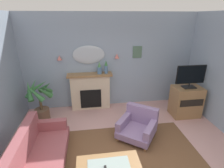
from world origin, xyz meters
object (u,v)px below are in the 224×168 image
mantel_vase_right (106,67)px  tv_flatscreen (191,76)px  wall_sconce_left (59,58)px  mantel_vase_left (99,69)px  potted_plant_tall_palm (40,100)px  wall_sconce_right (117,56)px  floral_couch (37,152)px  wall_mirror (89,55)px  fireplace (91,91)px  armchair_by_coffee_table (138,125)px  tv_cabinet (186,101)px  coffee_table (109,168)px  framed_picture (137,52)px

mantel_vase_right → tv_flatscreen: bearing=-20.1°
wall_sconce_left → tv_flatscreen: (3.62, -0.95, -0.41)m
mantel_vase_left → potted_plant_tall_palm: 1.89m
wall_sconce_right → tv_flatscreen: 2.18m
mantel_vase_right → potted_plant_tall_palm: mantel_vase_right is taller
floral_couch → wall_mirror: bearing=64.7°
mantel_vase_left → fireplace: bearing=174.6°
wall_mirror → armchair_by_coffee_table: 2.49m
mantel_vase_left → wall_mirror: size_ratio=0.38×
tv_cabinet → tv_flatscreen: (0.00, -0.02, 0.80)m
wall_sconce_right → coffee_table: 3.26m
mantel_vase_right → floral_couch: (-1.60, -2.17, -1.04)m
tv_flatscreen → potted_plant_tall_palm: size_ratio=0.69×
tv_flatscreen → tv_cabinet: bearing=90.0°
armchair_by_coffee_table → tv_cabinet: (1.66, 0.75, 0.15)m
coffee_table → armchair_by_coffee_table: bearing=54.8°
wall_sconce_left → wall_sconce_right: same height
fireplace → armchair_by_coffee_table: bearing=-55.1°
mantel_vase_right → wall_sconce_right: (0.35, 0.12, 0.30)m
tv_cabinet → potted_plant_tall_palm: (-4.16, 0.31, 0.20)m
framed_picture → tv_cabinet: bearing=-38.0°
wall_mirror → tv_cabinet: 3.19m
mantel_vase_left → framed_picture: 1.29m
wall_sconce_right → tv_cabinet: size_ratio=0.16×
armchair_by_coffee_table → wall_sconce_right: bearing=98.8°
framed_picture → coffee_table: bearing=-113.1°
framed_picture → wall_sconce_left: bearing=-178.5°
mantel_vase_right → wall_sconce_right: bearing=18.9°
wall_sconce_left → wall_sconce_right: size_ratio=1.00×
wall_sconce_left → framed_picture: bearing=1.5°
mantel_vase_left → tv_cabinet: 2.74m
mantel_vase_left → framed_picture: framed_picture is taller
fireplace → wall_sconce_right: wall_sconce_right is taller
framed_picture → armchair_by_coffee_table: size_ratio=0.32×
wall_sconce_left → potted_plant_tall_palm: bearing=-131.2°
floral_couch → tv_flatscreen: size_ratio=2.05×
fireplace → wall_mirror: wall_mirror is taller
coffee_table → armchair_by_coffee_table: (0.88, 1.25, -0.08)m
wall_mirror → coffee_table: (0.23, -2.98, -1.33)m
armchair_by_coffee_table → fireplace: bearing=124.9°
floral_couch → potted_plant_tall_palm: (-0.29, 1.67, 0.33)m
framed_picture → tv_flatscreen: size_ratio=0.43×
mantel_vase_left → floral_couch: (-1.40, -2.17, -1.00)m
wall_mirror → coffee_table: 3.27m
tv_cabinet → tv_flatscreen: size_ratio=1.07×
wall_sconce_right → floral_couch: bearing=-130.5°
fireplace → floral_couch: size_ratio=0.79×
armchair_by_coffee_table → tv_flatscreen: bearing=23.8°
floral_couch → potted_plant_tall_palm: 1.73m
mantel_vase_left → mantel_vase_right: mantel_vase_right is taller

